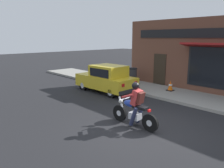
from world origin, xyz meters
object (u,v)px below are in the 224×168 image
object	(u,v)px
car_hatchback	(106,79)
motorcycle_with_rider	(135,108)
traffic_cone	(170,86)
trash_bin	(133,75)

from	to	relation	value
car_hatchback	motorcycle_with_rider	bearing A→B (deg)	-120.30
car_hatchback	traffic_cone	bearing A→B (deg)	-47.62
motorcycle_with_rider	trash_bin	xyz separation A→B (m)	(5.34, 4.85, -0.04)
traffic_cone	trash_bin	xyz separation A→B (m)	(0.24, 3.08, 0.20)
car_hatchback	traffic_cone	world-z (taller)	car_hatchback
traffic_cone	trash_bin	world-z (taller)	trash_bin
motorcycle_with_rider	traffic_cone	distance (m)	5.41
trash_bin	motorcycle_with_rider	bearing A→B (deg)	-137.77
car_hatchback	traffic_cone	xyz separation A→B (m)	(2.48, -2.72, -0.33)
motorcycle_with_rider	traffic_cone	xyz separation A→B (m)	(5.10, 1.77, -0.25)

